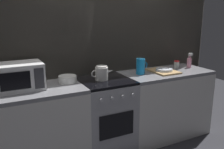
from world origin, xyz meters
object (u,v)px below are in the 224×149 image
(stove_unit, at_px, (105,115))
(spice_jar, at_px, (177,64))
(dish_pile, at_px, (163,71))
(pitcher, at_px, (141,66))
(spray_bottle, at_px, (189,62))
(microwave, at_px, (19,76))
(kettle, at_px, (102,73))
(mixing_bowl, at_px, (68,79))

(stove_unit, distance_m, spice_jar, 1.28)
(dish_pile, bearing_deg, pitcher, 172.28)
(spray_bottle, bearing_deg, microwave, 179.37)
(kettle, xyz_separation_m, dish_pile, (0.88, -0.02, -0.06))
(spray_bottle, bearing_deg, stove_unit, -178.33)
(mixing_bowl, bearing_deg, microwave, -179.05)
(spice_jar, bearing_deg, pitcher, -173.50)
(mixing_bowl, bearing_deg, spray_bottle, -1.08)
(kettle, xyz_separation_m, spray_bottle, (1.37, 0.03, -0.00))
(kettle, xyz_separation_m, mixing_bowl, (-0.39, 0.06, -0.04))
(pitcher, relative_size, spray_bottle, 0.99)
(stove_unit, height_order, pitcher, pitcher)
(pitcher, distance_m, spray_bottle, 0.82)
(microwave, distance_m, spray_bottle, 2.27)
(microwave, xyz_separation_m, spice_jar, (2.10, 0.04, -0.08))
(stove_unit, relative_size, kettle, 3.16)
(microwave, bearing_deg, dish_pile, -2.47)
(microwave, distance_m, spice_jar, 2.10)
(kettle, height_order, dish_pile, kettle)
(spice_jar, bearing_deg, microwave, -178.84)
(stove_unit, distance_m, kettle, 0.53)
(kettle, relative_size, pitcher, 1.42)
(spice_jar, xyz_separation_m, spray_bottle, (0.17, -0.07, 0.03))
(pitcher, relative_size, spice_jar, 1.90)
(dish_pile, height_order, spray_bottle, spray_bottle)
(kettle, relative_size, spray_bottle, 1.40)
(microwave, bearing_deg, spice_jar, 1.16)
(pitcher, bearing_deg, microwave, 178.74)
(spray_bottle, bearing_deg, kettle, -178.73)
(mixing_bowl, relative_size, pitcher, 1.00)
(pitcher, distance_m, spice_jar, 0.66)
(kettle, relative_size, spice_jar, 2.71)
(kettle, bearing_deg, spray_bottle, 1.27)
(stove_unit, relative_size, spice_jar, 8.57)
(spray_bottle, bearing_deg, mixing_bowl, 178.92)
(kettle, bearing_deg, pitcher, 2.47)
(mixing_bowl, distance_m, pitcher, 0.94)
(stove_unit, xyz_separation_m, dish_pile, (0.85, -0.01, 0.47))
(stove_unit, height_order, dish_pile, dish_pile)
(mixing_bowl, distance_m, dish_pile, 1.27)
(stove_unit, relative_size, microwave, 1.96)
(mixing_bowl, distance_m, spice_jar, 1.59)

